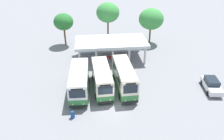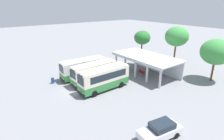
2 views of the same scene
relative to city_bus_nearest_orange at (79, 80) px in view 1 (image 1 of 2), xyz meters
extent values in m
plane|color=gray|center=(3.94, -3.69, -1.77)|extent=(180.00, 180.00, 0.00)
cylinder|color=black|center=(1.02, -2.46, -1.32)|extent=(0.25, 0.91, 0.90)
cylinder|color=black|center=(-1.19, -2.39, -1.32)|extent=(0.25, 0.91, 0.90)
cylinder|color=black|center=(1.19, 2.42, -1.32)|extent=(0.25, 0.91, 0.90)
cylinder|color=black|center=(-1.02, 2.49, -1.32)|extent=(0.25, 0.91, 0.90)
cube|color=#337F3D|center=(0.00, 0.01, -0.88)|extent=(2.58, 7.95, 1.01)
cube|color=silver|center=(0.00, 0.01, 0.46)|extent=(2.58, 7.95, 1.68)
cube|color=silver|center=(0.00, 0.01, 1.36)|extent=(2.50, 7.71, 0.12)
cube|color=black|center=(-0.14, -3.95, -1.25)|extent=(2.19, 0.18, 0.28)
cube|color=#1E2833|center=(-0.14, -3.91, 0.51)|extent=(1.89, 0.12, 1.09)
cube|color=black|center=(-0.14, -3.91, 1.18)|extent=(1.39, 0.10, 0.24)
cube|color=#1E2833|center=(1.15, 0.07, 0.51)|extent=(0.26, 6.30, 0.92)
cube|color=#1E2833|center=(-1.14, 0.15, 0.51)|extent=(0.26, 6.30, 0.92)
sphere|color=#EAEACC|center=(0.50, -3.96, -0.94)|extent=(0.20, 0.20, 0.20)
sphere|color=#EAEACC|center=(-0.77, -3.92, -0.94)|extent=(0.20, 0.20, 0.20)
cylinder|color=black|center=(4.15, -2.03, -1.32)|extent=(0.26, 0.91, 0.90)
cylinder|color=black|center=(2.08, -2.12, -1.32)|extent=(0.26, 0.91, 0.90)
cylinder|color=black|center=(3.96, 2.65, -1.32)|extent=(0.26, 0.91, 0.90)
cylinder|color=black|center=(1.88, 2.57, -1.32)|extent=(0.26, 0.91, 0.90)
cube|color=#337F3D|center=(3.02, 0.27, -0.90)|extent=(2.49, 7.64, 0.97)
cube|color=beige|center=(3.02, 0.27, 0.47)|extent=(2.49, 7.64, 1.76)
cube|color=beige|center=(3.02, 0.27, 1.41)|extent=(2.41, 7.41, 0.12)
cube|color=black|center=(3.18, -3.54, -1.25)|extent=(2.07, 0.19, 0.28)
cube|color=#1E2833|center=(3.17, -3.49, 0.52)|extent=(1.78, 0.12, 1.14)
cube|color=black|center=(3.17, -3.49, 1.23)|extent=(1.31, 0.10, 0.24)
cube|color=#1E2833|center=(4.09, 0.41, 0.52)|extent=(0.29, 6.04, 0.97)
cube|color=#1E2833|center=(1.94, 0.32, 0.52)|extent=(0.29, 6.04, 0.97)
sphere|color=#EAEACC|center=(3.77, -3.50, -0.94)|extent=(0.20, 0.20, 0.20)
sphere|color=#EAEACC|center=(2.58, -3.55, -0.94)|extent=(0.20, 0.20, 0.20)
cylinder|color=black|center=(7.12, -2.28, -1.32)|extent=(0.25, 0.91, 0.90)
cylinder|color=black|center=(5.10, -2.34, -1.32)|extent=(0.25, 0.91, 0.90)
cylinder|color=black|center=(6.97, 2.55, -1.32)|extent=(0.25, 0.91, 0.90)
cylinder|color=black|center=(4.95, 2.49, -1.32)|extent=(0.25, 0.91, 0.90)
cube|color=#337F3D|center=(6.04, 0.10, -0.85)|extent=(2.36, 7.87, 1.08)
cube|color=beige|center=(6.04, 0.10, 0.60)|extent=(2.36, 7.87, 1.82)
cube|color=beige|center=(6.04, 0.10, 1.57)|extent=(2.29, 7.63, 0.12)
cube|color=black|center=(6.16, -3.83, -1.25)|extent=(2.02, 0.16, 0.28)
cube|color=#1E2833|center=(6.16, -3.78, 0.65)|extent=(1.74, 0.10, 1.18)
cube|color=black|center=(6.16, -3.78, 1.39)|extent=(1.28, 0.09, 0.24)
cube|color=#1E2833|center=(7.08, 0.24, 0.65)|extent=(0.23, 6.24, 1.00)
cube|color=#1E2833|center=(4.98, 0.17, 0.65)|extent=(0.23, 6.24, 1.00)
sphere|color=#EAEACC|center=(6.74, -3.80, -0.94)|extent=(0.20, 0.20, 0.20)
sphere|color=#EAEACC|center=(5.57, -3.83, -0.94)|extent=(0.20, 0.20, 0.20)
cylinder|color=black|center=(18.41, -3.05, -1.45)|extent=(0.27, 0.66, 0.64)
cylinder|color=black|center=(16.77, -2.81, -1.45)|extent=(0.27, 0.66, 0.64)
cylinder|color=black|center=(18.80, -0.42, -1.45)|extent=(0.27, 0.66, 0.64)
cylinder|color=black|center=(17.16, -0.18, -1.45)|extent=(0.27, 0.66, 0.64)
cube|color=silver|center=(17.79, -1.62, -1.10)|extent=(2.37, 4.50, 0.70)
cube|color=#1E2833|center=(17.82, -1.40, -0.45)|extent=(1.81, 2.43, 0.60)
cylinder|color=silver|center=(-0.05, 7.04, -0.17)|extent=(0.36, 0.36, 3.20)
cylinder|color=silver|center=(2.61, 7.04, -0.17)|extent=(0.36, 0.36, 3.20)
cylinder|color=silver|center=(5.28, 7.04, -0.17)|extent=(0.36, 0.36, 3.20)
cylinder|color=silver|center=(7.95, 7.04, -0.17)|extent=(0.36, 0.36, 3.20)
cylinder|color=silver|center=(10.61, 7.04, -0.17)|extent=(0.36, 0.36, 3.20)
cube|color=silver|center=(5.28, 12.28, -0.17)|extent=(11.47, 0.20, 3.20)
cube|color=silver|center=(5.28, 9.56, 1.53)|extent=(11.97, 6.15, 0.20)
cube|color=silver|center=(5.28, 6.54, 1.29)|extent=(11.97, 0.10, 0.28)
cylinder|color=slate|center=(4.62, 8.67, -1.55)|extent=(0.03, 0.03, 0.44)
cylinder|color=slate|center=(4.26, 8.66, -1.55)|extent=(0.03, 0.03, 0.44)
cylinder|color=slate|center=(4.61, 9.02, -1.55)|extent=(0.03, 0.03, 0.44)
cylinder|color=slate|center=(4.26, 9.01, -1.55)|extent=(0.03, 0.03, 0.44)
cube|color=#B21E1E|center=(4.44, 8.84, -1.31)|extent=(0.45, 0.45, 0.04)
cube|color=#B21E1E|center=(4.43, 9.04, -1.11)|extent=(0.44, 0.05, 0.40)
cylinder|color=slate|center=(5.23, 8.62, -1.55)|extent=(0.03, 0.03, 0.44)
cylinder|color=slate|center=(4.88, 8.61, -1.55)|extent=(0.03, 0.03, 0.44)
cylinder|color=slate|center=(5.22, 8.97, -1.55)|extent=(0.03, 0.03, 0.44)
cylinder|color=slate|center=(4.87, 8.96, -1.55)|extent=(0.03, 0.03, 0.44)
cube|color=#B21E1E|center=(5.05, 8.79, -1.31)|extent=(0.45, 0.45, 0.04)
cube|color=#B21E1E|center=(5.05, 8.99, -1.11)|extent=(0.44, 0.05, 0.40)
cylinder|color=slate|center=(5.85, 8.53, -1.55)|extent=(0.03, 0.03, 0.44)
cylinder|color=slate|center=(5.50, 8.53, -1.55)|extent=(0.03, 0.03, 0.44)
cylinder|color=slate|center=(5.84, 8.89, -1.55)|extent=(0.03, 0.03, 0.44)
cylinder|color=slate|center=(5.49, 8.88, -1.55)|extent=(0.03, 0.03, 0.44)
cube|color=#B21E1E|center=(5.67, 8.71, -1.31)|extent=(0.45, 0.45, 0.04)
cube|color=#B21E1E|center=(5.66, 8.91, -1.11)|extent=(0.44, 0.05, 0.40)
cylinder|color=slate|center=(6.46, 8.57, -1.55)|extent=(0.03, 0.03, 0.44)
cylinder|color=slate|center=(6.11, 8.56, -1.55)|extent=(0.03, 0.03, 0.44)
cylinder|color=slate|center=(6.45, 8.92, -1.55)|extent=(0.03, 0.03, 0.44)
cylinder|color=slate|center=(6.10, 8.92, -1.55)|extent=(0.03, 0.03, 0.44)
cube|color=#B21E1E|center=(6.28, 8.74, -1.31)|extent=(0.45, 0.45, 0.04)
cube|color=#B21E1E|center=(6.28, 8.94, -1.11)|extent=(0.44, 0.05, 0.40)
cylinder|color=brown|center=(5.51, 17.49, 0.41)|extent=(0.32, 0.32, 4.37)
ellipsoid|color=green|center=(5.51, 17.49, 4.28)|extent=(4.47, 4.47, 3.80)
cylinder|color=brown|center=(13.81, 16.17, -0.22)|extent=(0.32, 0.32, 3.10)
ellipsoid|color=green|center=(13.81, 16.17, 3.13)|extent=(4.79, 4.79, 4.07)
cylinder|color=brown|center=(-3.04, 16.90, -0.13)|extent=(0.32, 0.32, 3.29)
ellipsoid|color=#28722D|center=(-3.04, 16.90, 2.91)|extent=(3.72, 3.72, 3.16)
cylinder|color=#19478C|center=(-0.76, -5.26, -1.35)|extent=(0.48, 0.48, 0.85)
torus|color=black|center=(-0.76, -5.26, -0.90)|extent=(0.49, 0.49, 0.06)
camera|label=1|loc=(1.49, -25.68, 15.57)|focal=36.13mm
camera|label=2|loc=(26.55, -13.75, 10.31)|focal=29.46mm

